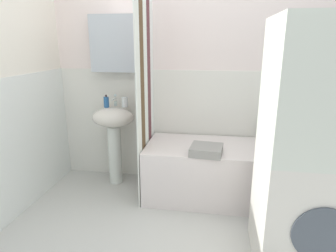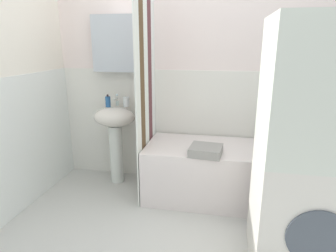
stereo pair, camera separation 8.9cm
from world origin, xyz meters
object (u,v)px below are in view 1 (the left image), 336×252
Objects in this scene: sink at (114,129)px; shampoo_bottle at (293,133)px; bathtub at (224,172)px; body_wash_bottle at (270,131)px; soap_dispenser at (106,102)px; toothbrush_cup at (125,102)px; conditioner_bottle at (283,130)px; lotion_bottle at (263,133)px; towel_folded at (206,150)px; washer_dryer_stack at (314,153)px.

shampoo_bottle is (1.80, 0.11, 0.01)m from sink.
body_wash_bottle reaches higher than bathtub.
bathtub is 0.62m from body_wash_bottle.
soap_dispenser is 0.19m from toothbrush_cup.
soap_dispenser reaches higher than toothbrush_cup.
soap_dispenser is 0.57× the size of conditioner_bottle.
bathtub is at bearing -159.06° from shampoo_bottle.
lotion_bottle is (1.59, 0.10, -0.29)m from soap_dispenser.
soap_dispenser is at bearing -176.48° from conditioner_bottle.
sink is 3.58× the size of conditioner_bottle.
towel_folded is (-0.61, -0.49, -0.06)m from body_wash_bottle.
shampoo_bottle is at bearing -1.52° from lotion_bottle.
sink is 0.29m from soap_dispenser.
lotion_bottle is (-0.18, -0.01, -0.04)m from conditioner_bottle.
body_wash_bottle is 0.74× the size of towel_folded.
conditioner_bottle is 0.86× the size of towel_folded.
shampoo_bottle is 0.95× the size of body_wash_bottle.
bathtub is 7.85× the size of shampoo_bottle.
toothbrush_cup is 0.50× the size of body_wash_bottle.
toothbrush_cup is 0.06× the size of washer_dryer_stack.
toothbrush_cup is (0.18, 0.05, -0.01)m from soap_dispenser.
bathtub is 5.55× the size of towel_folded.
washer_dryer_stack is at bearing -97.91° from shampoo_bottle.
bathtub is 0.78m from shampoo_bottle.
sink is at bearing 149.62° from washer_dryer_stack.
washer_dryer_stack is at bearing -86.59° from body_wash_bottle.
conditioner_bottle reaches higher than towel_folded.
body_wash_bottle is 1.11m from washer_dryer_stack.
towel_folded is at bearing -138.53° from lotion_bottle.
washer_dryer_stack reaches higher than lotion_bottle.
conditioner_bottle is at bearing 3.52° from soap_dispenser.
sink is at bearing -176.62° from shampoo_bottle.
conditioner_bottle is 0.12m from body_wash_bottle.
soap_dispenser is 1.68m from body_wash_bottle.
conditioner_bottle is at bearing 170.94° from shampoo_bottle.
body_wash_bottle is 1.35× the size of lotion_bottle.
body_wash_bottle is at bearing 93.41° from washer_dryer_stack.
toothbrush_cup reaches higher than bathtub.
washer_dryer_stack is (-0.15, -1.08, 0.19)m from shampoo_bottle.
lotion_bottle is (1.41, 0.05, -0.28)m from toothbrush_cup.
sink is 5.59× the size of lotion_bottle.
body_wash_bottle is 0.07m from lotion_bottle.
sink is at bearing 159.30° from towel_folded.
soap_dispenser reaches higher than lotion_bottle.
body_wash_bottle is at bearing 3.78° from soap_dispenser.
body_wash_bottle is at bearing 7.46° from lotion_bottle.
sink is at bearing -175.90° from conditioner_bottle.
body_wash_bottle is (-0.12, 0.00, -0.02)m from conditioner_bottle.
sink is at bearing -175.59° from body_wash_bottle.
washer_dryer_stack is at bearing -58.71° from bathtub.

